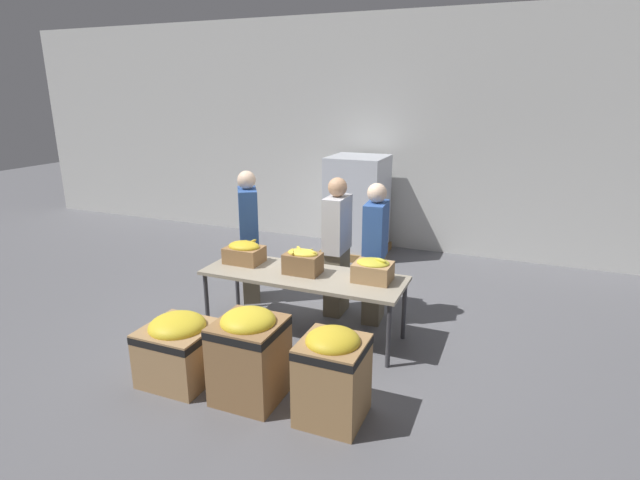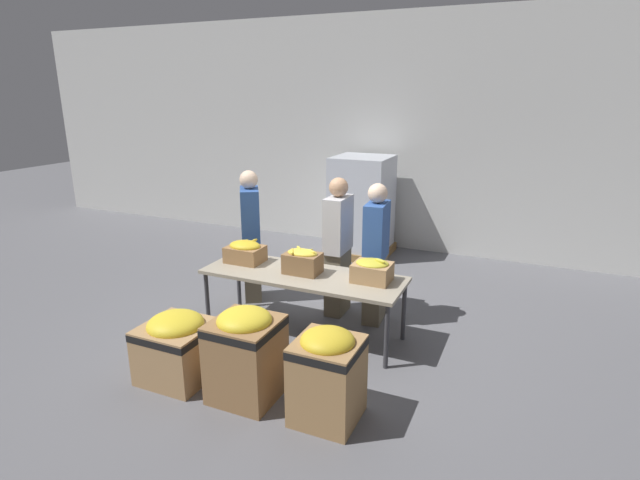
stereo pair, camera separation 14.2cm
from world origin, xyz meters
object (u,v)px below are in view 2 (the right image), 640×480
(donation_bin_0, at_px, (177,344))
(pallet_stack_0, at_px, (362,207))
(donation_bin_1, at_px, (246,351))
(donation_bin_2, at_px, (327,372))
(sorting_table, at_px, (303,278))
(banana_box_1, at_px, (303,261))
(banana_box_2, at_px, (372,270))
(volunteer_2, at_px, (251,237))
(volunteer_1, at_px, (338,248))
(volunteer_0, at_px, (376,255))
(banana_box_0, at_px, (245,251))

(donation_bin_0, distance_m, pallet_stack_0, 4.47)
(donation_bin_1, bearing_deg, donation_bin_2, -0.00)
(sorting_table, height_order, banana_box_1, banana_box_1)
(banana_box_2, relative_size, volunteer_2, 0.23)
(volunteer_2, bearing_deg, volunteer_1, 59.80)
(pallet_stack_0, bearing_deg, sorting_table, -82.90)
(sorting_table, xyz_separation_m, donation_bin_1, (0.06, -1.33, -0.23))
(sorting_table, height_order, banana_box_2, banana_box_2)
(volunteer_0, bearing_deg, donation_bin_1, -21.02)
(banana_box_2, height_order, donation_bin_1, banana_box_2)
(banana_box_0, distance_m, banana_box_1, 0.80)
(donation_bin_2, bearing_deg, donation_bin_1, 180.00)
(banana_box_0, height_order, volunteer_0, volunteer_0)
(banana_box_2, xyz_separation_m, volunteer_2, (-1.88, 0.58, -0.00))
(volunteer_1, height_order, volunteer_2, volunteer_2)
(volunteer_0, xyz_separation_m, pallet_stack_0, (-1.03, 2.42, -0.02))
(banana_box_2, distance_m, pallet_stack_0, 3.23)
(banana_box_0, relative_size, banana_box_1, 1.07)
(volunteer_1, bearing_deg, donation_bin_0, -23.74)
(banana_box_0, bearing_deg, volunteer_1, 33.66)
(pallet_stack_0, bearing_deg, donation_bin_0, -94.43)
(banana_box_0, distance_m, pallet_stack_0, 3.05)
(volunteer_1, height_order, donation_bin_0, volunteer_1)
(donation_bin_1, relative_size, donation_bin_2, 1.04)
(donation_bin_1, bearing_deg, banana_box_1, 93.16)
(banana_box_1, bearing_deg, pallet_stack_0, 96.87)
(volunteer_0, bearing_deg, volunteer_2, -94.78)
(banana_box_2, distance_m, donation_bin_0, 2.15)
(banana_box_1, distance_m, donation_bin_1, 1.42)
(banana_box_0, bearing_deg, volunteer_0, 22.19)
(banana_box_0, height_order, donation_bin_2, banana_box_0)
(banana_box_2, relative_size, volunteer_1, 0.23)
(volunteer_2, distance_m, donation_bin_0, 2.10)
(sorting_table, bearing_deg, banana_box_0, 173.86)
(volunteer_0, distance_m, pallet_stack_0, 2.63)
(donation_bin_2, xyz_separation_m, pallet_stack_0, (-1.26, 4.44, 0.39))
(sorting_table, bearing_deg, banana_box_2, 7.17)
(sorting_table, distance_m, volunteer_1, 0.75)
(donation_bin_2, bearing_deg, sorting_table, 123.16)
(volunteer_1, bearing_deg, sorting_table, -11.50)
(sorting_table, height_order, volunteer_2, volunteer_2)
(volunteer_1, xyz_separation_m, donation_bin_1, (-0.08, -2.05, -0.40))
(donation_bin_1, bearing_deg, donation_bin_0, 180.00)
(banana_box_2, bearing_deg, donation_bin_0, -136.66)
(banana_box_1, bearing_deg, donation_bin_2, -56.79)
(volunteer_2, xyz_separation_m, donation_bin_2, (1.96, -2.01, -0.43))
(sorting_table, distance_m, pallet_stack_0, 3.13)
(volunteer_0, height_order, donation_bin_2, volunteer_0)
(banana_box_1, distance_m, pallet_stack_0, 3.11)
(banana_box_1, height_order, banana_box_2, banana_box_1)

